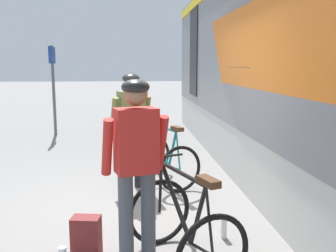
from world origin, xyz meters
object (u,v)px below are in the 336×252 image
object	(u,v)px
platform_sign_post	(53,75)
backpack_on_platform	(86,236)
cyclist_near_in_red	(136,156)
water_bottle_near_the_bikes	(224,228)
bicycle_far_teal	(165,159)
cyclist_far_in_olive	(131,121)
bicycle_near_black	(183,227)

from	to	relation	value
platform_sign_post	backpack_on_platform	bearing A→B (deg)	-76.45
cyclist_near_in_red	water_bottle_near_the_bikes	size ratio (longest dim) A/B	8.06
cyclist_near_in_red	backpack_on_platform	distance (m)	1.01
cyclist_near_in_red	bicycle_far_teal	bearing A→B (deg)	79.07
bicycle_far_teal	backpack_on_platform	distance (m)	2.46
cyclist_near_in_red	backpack_on_platform	world-z (taller)	cyclist_near_in_red
backpack_on_platform	water_bottle_near_the_bikes	bearing A→B (deg)	18.67
cyclist_far_in_olive	platform_sign_post	size ratio (longest dim) A/B	0.73
cyclist_far_in_olive	backpack_on_platform	xyz separation A→B (m)	(-0.46, -2.06, -0.85)
bicycle_near_black	platform_sign_post	distance (m)	7.66
cyclist_far_in_olive	bicycle_far_teal	size ratio (longest dim) A/B	1.40
bicycle_near_black	water_bottle_near_the_bikes	distance (m)	0.82
cyclist_near_in_red	water_bottle_near_the_bikes	distance (m)	1.41
bicycle_near_black	water_bottle_near_the_bikes	size ratio (longest dim) A/B	5.74
cyclist_far_in_olive	backpack_on_platform	distance (m)	2.28
cyclist_far_in_olive	bicycle_far_teal	distance (m)	0.85
bicycle_far_teal	backpack_on_platform	size ratio (longest dim) A/B	3.15
cyclist_near_in_red	cyclist_far_in_olive	world-z (taller)	same
bicycle_near_black	cyclist_far_in_olive	bearing A→B (deg)	101.25
water_bottle_near_the_bikes	cyclist_far_in_olive	bearing A→B (deg)	118.79
platform_sign_post	cyclist_near_in_red	bearing A→B (deg)	-72.93
bicycle_near_black	backpack_on_platform	world-z (taller)	bicycle_near_black
bicycle_far_teal	cyclist_near_in_red	bearing A→B (deg)	-100.93
cyclist_near_in_red	bicycle_far_teal	xyz separation A→B (m)	(0.47, 2.43, -0.65)
bicycle_near_black	platform_sign_post	bearing A→B (deg)	109.87
backpack_on_platform	cyclist_far_in_olive	bearing A→B (deg)	86.88
cyclist_far_in_olive	water_bottle_near_the_bikes	xyz separation A→B (m)	(1.00, -1.83, -0.94)
bicycle_far_teal	water_bottle_near_the_bikes	world-z (taller)	bicycle_far_teal
cyclist_near_in_red	bicycle_near_black	distance (m)	0.79
bicycle_far_teal	bicycle_near_black	bearing A→B (deg)	-91.02
cyclist_far_in_olive	water_bottle_near_the_bikes	world-z (taller)	cyclist_far_in_olive
bicycle_near_black	bicycle_far_teal	xyz separation A→B (m)	(0.05, 2.56, 0.00)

